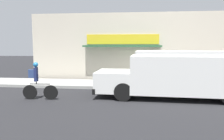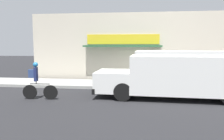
# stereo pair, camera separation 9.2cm
# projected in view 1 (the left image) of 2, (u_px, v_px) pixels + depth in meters

# --- Properties ---
(ground_plane) EXTENTS (70.00, 70.00, 0.00)m
(ground_plane) POSITION_uv_depth(u_px,v_px,m) (146.00, 90.00, 11.62)
(ground_plane) COLOR #232326
(sidewalk) EXTENTS (28.00, 2.42, 0.16)m
(sidewalk) POSITION_uv_depth(u_px,v_px,m) (145.00, 85.00, 12.81)
(sidewalk) COLOR #999993
(sidewalk) RESTS_ON ground_plane
(storefront) EXTENTS (15.20, 0.99, 4.50)m
(storefront) POSITION_uv_depth(u_px,v_px,m) (144.00, 47.00, 14.15)
(storefront) COLOR beige
(storefront) RESTS_ON ground_plane
(school_bus) EXTENTS (7.08, 2.80, 2.14)m
(school_bus) POSITION_uv_depth(u_px,v_px,m) (181.00, 74.00, 9.87)
(school_bus) COLOR white
(school_bus) RESTS_ON ground_plane
(cyclist) EXTENTS (1.59, 0.22, 1.66)m
(cyclist) POSITION_uv_depth(u_px,v_px,m) (37.00, 81.00, 9.61)
(cyclist) COLOR black
(cyclist) RESTS_ON ground_plane
(trash_bin) EXTENTS (0.52, 0.52, 0.89)m
(trash_bin) POSITION_uv_depth(u_px,v_px,m) (201.00, 76.00, 12.62)
(trash_bin) COLOR slate
(trash_bin) RESTS_ON sidewalk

